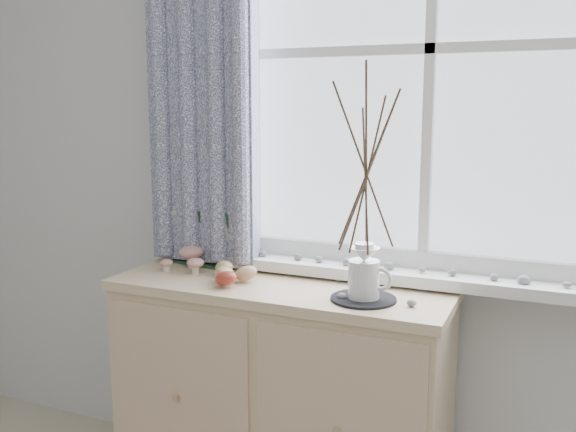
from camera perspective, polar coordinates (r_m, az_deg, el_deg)
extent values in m
cube|color=silver|center=(2.35, 5.13, 5.78)|extent=(4.00, 0.04, 2.60)
cube|color=silver|center=(2.27, 12.67, 14.29)|extent=(1.30, 0.01, 1.40)
cube|color=white|center=(2.27, 11.57, -5.32)|extent=(1.45, 0.16, 0.04)
cube|color=#091035|center=(2.45, -7.74, 14.67)|extent=(0.44, 0.06, 1.61)
cube|color=#D1B392|center=(2.42, -0.64, -16.13)|extent=(1.17, 0.43, 0.81)
cube|color=#D1B392|center=(2.26, -0.66, -6.40)|extent=(1.20, 0.45, 0.03)
cube|color=#D2B091|center=(2.37, -9.71, -16.82)|extent=(0.55, 0.01, 0.75)
cylinder|color=silver|center=(2.48, -8.56, -3.90)|extent=(0.03, 0.03, 0.06)
ellipsoid|color=#A01F05|center=(2.47, -8.58, -3.19)|extent=(0.09, 0.09, 0.05)
cylinder|color=silver|center=(2.39, -8.22, -4.64)|extent=(0.03, 0.03, 0.04)
ellipsoid|color=#A01F05|center=(2.39, -8.23, -4.13)|extent=(0.06, 0.06, 0.04)
cylinder|color=silver|center=(2.45, -10.74, -4.48)|extent=(0.02, 0.02, 0.03)
ellipsoid|color=#A01F05|center=(2.45, -10.75, -4.10)|extent=(0.05, 0.05, 0.03)
ellipsoid|color=tan|center=(2.27, -5.68, -5.08)|extent=(0.06, 0.05, 0.08)
ellipsoid|color=tan|center=(2.35, -5.71, -4.57)|extent=(0.06, 0.05, 0.08)
ellipsoid|color=maroon|center=(2.20, -5.53, -5.55)|extent=(0.06, 0.05, 0.08)
ellipsoid|color=tan|center=(2.26, -3.76, -5.09)|extent=(0.06, 0.05, 0.08)
cylinder|color=black|center=(2.08, 6.71, -7.32)|extent=(0.21, 0.21, 0.01)
cylinder|color=silver|center=(2.06, 6.75, -5.60)|extent=(0.10, 0.10, 0.12)
cone|color=silver|center=(2.04, 6.79, -3.41)|extent=(0.10, 0.10, 0.04)
cylinder|color=silver|center=(2.04, 6.81, -2.81)|extent=(0.06, 0.06, 0.03)
torus|color=silver|center=(2.05, 8.24, -5.58)|extent=(0.08, 0.02, 0.08)
ellipsoid|color=gray|center=(2.07, 4.82, -7.15)|extent=(0.03, 0.03, 0.02)
ellipsoid|color=gray|center=(2.21, 7.15, -6.12)|extent=(0.03, 0.03, 0.02)
ellipsoid|color=gray|center=(2.04, 10.92, -7.62)|extent=(0.03, 0.03, 0.02)
ellipsoid|color=gray|center=(2.28, 4.53, -5.56)|extent=(0.03, 0.03, 0.02)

